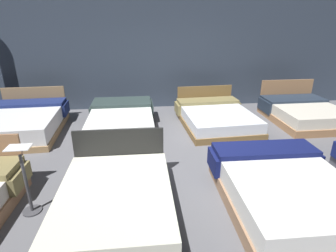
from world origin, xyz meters
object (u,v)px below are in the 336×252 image
object	(u,v)px
bed_1	(116,200)
price_sign	(27,188)
bed_7	(303,113)
bed_6	(215,117)
bed_2	(285,190)
bed_4	(23,122)
bed_5	(122,120)

from	to	relation	value
bed_1	price_sign	size ratio (longest dim) A/B	2.10
bed_7	bed_6	bearing A→B (deg)	179.67
bed_6	bed_2	bearing A→B (deg)	-91.82
bed_4	bed_1	bearing A→B (deg)	-55.65
bed_1	price_sign	distance (m)	1.13
bed_5	price_sign	world-z (taller)	price_sign
bed_2	bed_4	bearing A→B (deg)	146.42
bed_2	bed_7	xyz separation A→B (m)	(2.17, 3.07, -0.01)
bed_2	bed_4	size ratio (longest dim) A/B	0.96
bed_5	bed_6	size ratio (longest dim) A/B	1.00
bed_4	bed_7	size ratio (longest dim) A/B	1.13
bed_6	bed_5	bearing A→B (deg)	177.56
bed_1	bed_2	distance (m)	2.24
price_sign	bed_2	bearing A→B (deg)	-4.51
bed_1	price_sign	bearing A→B (deg)	172.78
bed_5	bed_4	bearing A→B (deg)	178.68
bed_4	bed_5	bearing A→B (deg)	-3.14
bed_6	bed_7	xyz separation A→B (m)	(2.23, -0.02, 0.03)
bed_4	bed_7	world-z (taller)	bed_7
bed_2	bed_5	xyz separation A→B (m)	(-2.28, 3.07, -0.01)
bed_2	bed_6	world-z (taller)	bed_6
bed_5	bed_7	size ratio (longest dim) A/B	1.10
bed_5	bed_2	bearing A→B (deg)	-53.56
bed_1	bed_5	world-z (taller)	bed_1
price_sign	bed_6	bearing A→B (deg)	40.70
bed_1	bed_7	distance (m)	5.31
bed_4	bed_6	bearing A→B (deg)	-2.31
bed_1	bed_6	xyz separation A→B (m)	(2.18, 2.99, 0.01)
bed_7	bed_5	bearing A→B (deg)	-179.91
bed_1	bed_4	distance (m)	3.74
bed_1	bed_5	xyz separation A→B (m)	(-0.05, 2.97, 0.04)
bed_7	bed_1	bearing A→B (deg)	-145.91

